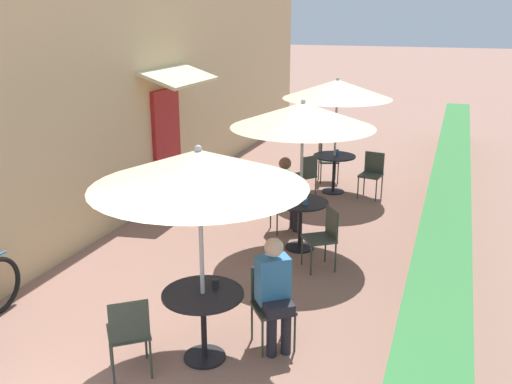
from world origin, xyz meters
TOP-DOWN VIEW (x-y plane):
  - cafe_facade_wall at (-2.54, 7.52)m, footprint 0.98×15.31m
  - planter_hedge at (2.75, 7.55)m, footprint 0.60×14.31m
  - patio_table_near at (0.51, 2.17)m, footprint 0.83×0.83m
  - patio_umbrella_near at (0.51, 2.17)m, footprint 2.09×2.09m
  - cafe_chair_near_left at (1.07, 2.69)m, footprint 0.56×0.56m
  - seated_patron_near_left at (1.13, 2.60)m, footprint 0.50×0.51m
  - cafe_chair_near_right at (-0.04, 1.64)m, footprint 0.56×0.56m
  - coffee_cup_near at (0.58, 2.33)m, footprint 0.07×0.07m
  - patio_table_mid at (0.68, 5.31)m, footprint 0.83×0.83m
  - patio_umbrella_mid at (0.68, 5.31)m, footprint 2.09×2.09m
  - cafe_chair_mid_left at (0.18, 5.88)m, footprint 0.56×0.56m
  - seated_patron_mid_left at (0.27, 5.95)m, footprint 0.51×0.49m
  - cafe_chair_mid_right at (1.18, 4.74)m, footprint 0.56×0.56m
  - coffee_cup_mid at (0.78, 5.18)m, footprint 0.07×0.07m
  - patio_table_far at (0.55, 8.29)m, footprint 0.83×0.83m
  - patio_umbrella_far at (0.55, 8.29)m, footprint 2.09×2.09m
  - cafe_chair_far_left at (1.31, 8.24)m, footprint 0.46×0.46m
  - cafe_chair_far_right at (0.21, 8.98)m, footprint 0.51×0.51m
  - cafe_chair_far_back at (0.13, 7.66)m, footprint 0.56×0.56m
  - coffee_cup_far at (0.57, 8.44)m, footprint 0.07×0.07m

SIDE VIEW (x-z plane):
  - cafe_chair_near_left at x=1.07m, z-range 0.08..0.95m
  - cafe_chair_near_right at x=-0.04m, z-range 0.08..0.95m
  - cafe_chair_mid_left at x=0.18m, z-range 0.08..0.95m
  - cafe_chair_mid_right at x=1.18m, z-range 0.08..0.95m
  - cafe_chair_far_left at x=1.31m, z-range 0.08..0.95m
  - cafe_chair_far_right at x=0.21m, z-range 0.08..0.95m
  - cafe_chair_far_back at x=0.13m, z-range 0.08..0.95m
  - planter_hedge at x=2.75m, z-range 0.03..1.04m
  - patio_table_near at x=0.51m, z-range 0.19..0.94m
  - patio_table_mid at x=0.68m, z-range 0.19..0.94m
  - patio_table_far at x=0.55m, z-range 0.19..0.94m
  - seated_patron_near_left at x=1.13m, z-range 0.06..1.31m
  - seated_patron_mid_left at x=0.27m, z-range 0.06..1.31m
  - coffee_cup_near at x=0.58m, z-range 0.75..0.84m
  - coffee_cup_mid at x=0.78m, z-range 0.75..0.84m
  - coffee_cup_far at x=0.57m, z-range 0.75..0.84m
  - patio_umbrella_near at x=0.51m, z-range 0.91..3.19m
  - patio_umbrella_mid at x=0.68m, z-range 0.91..3.19m
  - patio_umbrella_far at x=0.55m, z-range 0.91..3.19m
  - cafe_facade_wall at x=-2.54m, z-range -0.01..4.19m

